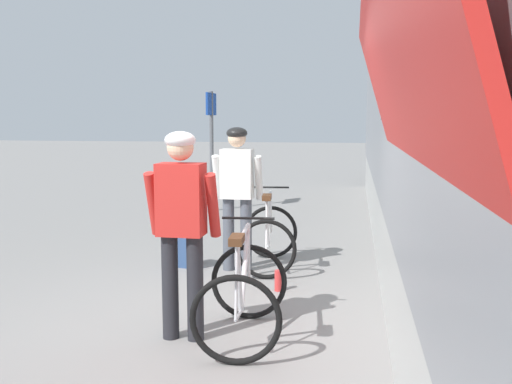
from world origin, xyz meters
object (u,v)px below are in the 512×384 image
(cyclist_near_in_red, at_px, (182,217))
(water_bottle_by_the_backpack, at_px, (195,254))
(backpack_on_platform, at_px, (189,251))
(platform_sign_post, at_px, (211,131))
(bicycle_near_silver, at_px, (243,294))
(bicycle_far_white, at_px, (269,237))
(water_bottle_near_the_bikes, at_px, (278,281))
(cyclist_far_in_white, at_px, (237,186))

(cyclist_near_in_red, distance_m, water_bottle_by_the_backpack, 2.74)
(backpack_on_platform, height_order, platform_sign_post, platform_sign_post)
(water_bottle_by_the_backpack, bearing_deg, cyclist_near_in_red, -76.44)
(cyclist_near_in_red, relative_size, bicycle_near_silver, 1.56)
(bicycle_far_white, bearing_deg, cyclist_near_in_red, -98.79)
(bicycle_near_silver, xyz_separation_m, water_bottle_near_the_bikes, (0.11, 1.42, -0.29))
(cyclist_near_in_red, height_order, bicycle_near_silver, cyclist_near_in_red)
(bicycle_far_white, bearing_deg, water_bottle_near_the_bikes, -75.26)
(bicycle_near_silver, height_order, platform_sign_post, platform_sign_post)
(cyclist_near_in_red, height_order, cyclist_far_in_white, same)
(platform_sign_post, bearing_deg, water_bottle_by_the_backpack, -78.79)
(cyclist_near_in_red, distance_m, water_bottle_near_the_bikes, 1.86)
(platform_sign_post, bearing_deg, bicycle_far_white, -67.05)
(bicycle_near_silver, bearing_deg, platform_sign_post, 106.32)
(cyclist_near_in_red, distance_m, backpack_on_platform, 2.52)
(cyclist_near_in_red, bearing_deg, backpack_on_platform, 105.14)
(bicycle_far_white, xyz_separation_m, water_bottle_near_the_bikes, (0.25, -0.93, -0.29))
(cyclist_far_in_white, relative_size, backpack_on_platform, 4.40)
(backpack_on_platform, relative_size, water_bottle_by_the_backpack, 1.68)
(cyclist_near_in_red, bearing_deg, cyclist_far_in_white, 89.79)
(platform_sign_post, bearing_deg, cyclist_near_in_red, -77.90)
(cyclist_far_in_white, height_order, bicycle_far_white, cyclist_far_in_white)
(backpack_on_platform, height_order, water_bottle_by_the_backpack, backpack_on_platform)
(cyclist_near_in_red, height_order, water_bottle_by_the_backpack, cyclist_near_in_red)
(bicycle_near_silver, distance_m, water_bottle_by_the_backpack, 2.70)
(cyclist_far_in_white, distance_m, water_bottle_by_the_backpack, 1.15)
(water_bottle_near_the_bikes, bearing_deg, platform_sign_post, 111.54)
(cyclist_far_in_white, xyz_separation_m, water_bottle_by_the_backpack, (-0.61, 0.26, -0.93))
(cyclist_far_in_white, bearing_deg, cyclist_near_in_red, -90.21)
(bicycle_far_white, height_order, backpack_on_platform, bicycle_far_white)
(water_bottle_near_the_bikes, bearing_deg, cyclist_near_in_red, -112.68)
(water_bottle_near_the_bikes, bearing_deg, bicycle_far_white, 104.74)
(cyclist_near_in_red, height_order, platform_sign_post, platform_sign_post)
(water_bottle_near_the_bikes, bearing_deg, backpack_on_platform, 146.85)
(water_bottle_near_the_bikes, bearing_deg, cyclist_far_in_white, 128.49)
(bicycle_near_silver, relative_size, platform_sign_post, 0.47)
(cyclist_near_in_red, xyz_separation_m, water_bottle_near_the_bikes, (0.62, 1.48, -0.94))
(water_bottle_by_the_backpack, bearing_deg, backpack_on_platform, -94.06)
(bicycle_far_white, xyz_separation_m, platform_sign_post, (-1.80, 4.25, 1.22))
(bicycle_far_white, bearing_deg, backpack_on_platform, -172.83)
(bicycle_near_silver, relative_size, water_bottle_by_the_backpack, 4.73)
(backpack_on_platform, height_order, water_bottle_near_the_bikes, backpack_on_platform)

